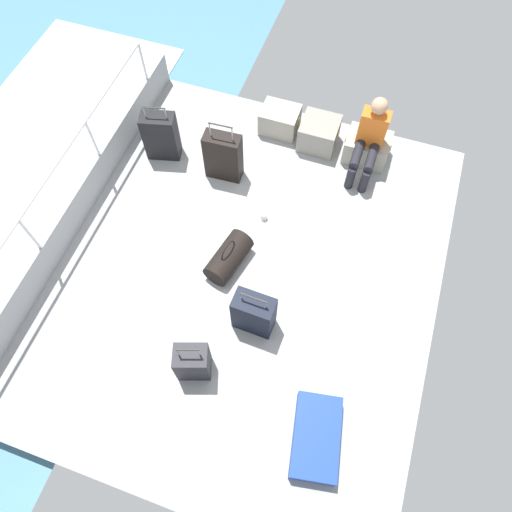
% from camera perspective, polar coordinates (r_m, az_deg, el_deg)
% --- Properties ---
extents(ground_plane, '(4.40, 5.20, 0.06)m').
position_cam_1_polar(ground_plane, '(5.68, -1.05, -1.69)').
color(ground_plane, '#939699').
extents(gunwale_port, '(0.06, 5.20, 0.45)m').
position_cam_1_polar(gunwale_port, '(6.20, -20.46, 5.31)').
color(gunwale_port, '#939699').
rests_on(gunwale_port, ground_plane).
extents(railing_port, '(0.04, 4.20, 1.02)m').
position_cam_1_polar(railing_port, '(5.77, -22.19, 8.31)').
color(railing_port, silver).
rests_on(railing_port, ground_plane).
extents(cargo_crate_0, '(0.54, 0.40, 0.36)m').
position_cam_1_polar(cargo_crate_0, '(6.78, 2.85, 15.86)').
color(cargo_crate_0, '#9E9989').
rests_on(cargo_crate_0, ground_plane).
extents(cargo_crate_1, '(0.52, 0.47, 0.40)m').
position_cam_1_polar(cargo_crate_1, '(6.63, 7.49, 14.23)').
color(cargo_crate_1, gray).
rests_on(cargo_crate_1, ground_plane).
extents(cargo_crate_2, '(0.60, 0.44, 0.36)m').
position_cam_1_polar(cargo_crate_2, '(6.61, 13.05, 12.47)').
color(cargo_crate_2, '#9E9989').
rests_on(cargo_crate_2, ground_plane).
extents(passenger_seated, '(0.34, 0.66, 1.06)m').
position_cam_1_polar(passenger_seated, '(6.22, 13.38, 13.49)').
color(passenger_seated, orange).
rests_on(passenger_seated, ground_plane).
extents(suitcase_0, '(0.40, 0.35, 0.69)m').
position_cam_1_polar(suitcase_0, '(5.02, -7.55, -12.39)').
color(suitcase_0, black).
rests_on(suitcase_0, ground_plane).
extents(suitcase_1, '(0.48, 0.34, 0.84)m').
position_cam_1_polar(suitcase_1, '(6.47, -11.24, 13.82)').
color(suitcase_1, black).
rests_on(suitcase_1, ground_plane).
extents(suitcase_2, '(0.45, 0.26, 0.72)m').
position_cam_1_polar(suitcase_2, '(5.10, -0.25, -6.84)').
color(suitcase_2, black).
rests_on(suitcase_2, ground_plane).
extents(suitcase_3, '(0.58, 0.86, 0.22)m').
position_cam_1_polar(suitcase_3, '(5.02, 7.15, -20.62)').
color(suitcase_3, navy).
rests_on(suitcase_3, ground_plane).
extents(suitcase_4, '(0.47, 0.25, 0.91)m').
position_cam_1_polar(suitcase_4, '(6.14, -3.91, 11.73)').
color(suitcase_4, black).
rests_on(suitcase_4, ground_plane).
extents(duffel_bag, '(0.44, 0.67, 0.45)m').
position_cam_1_polar(duffel_bag, '(5.55, -3.29, -0.19)').
color(duffel_bag, black).
rests_on(duffel_bag, ground_plane).
extents(paper_cup, '(0.08, 0.08, 0.10)m').
position_cam_1_polar(paper_cup, '(5.96, 0.92, 4.80)').
color(paper_cup, white).
rests_on(paper_cup, ground_plane).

